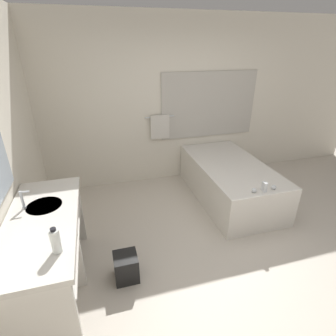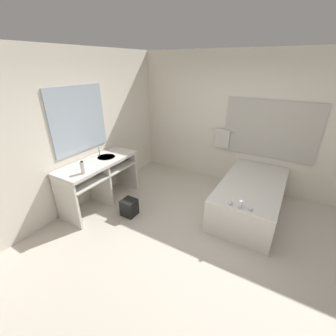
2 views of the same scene
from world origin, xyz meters
The scene contains 7 objects.
ground_plane centered at (0.00, 0.00, 0.00)m, with size 16.00×16.00×0.00m, color beige.
wall_back_with_blinds centered at (0.02, 2.23, 1.35)m, with size 7.40×0.13×2.70m.
vanity_counter centered at (-1.88, 0.12, 0.64)m, with size 0.61×1.50×0.87m.
sink_faucet centered at (-2.05, 0.33, 0.96)m, with size 0.09×0.04×0.18m.
bathtub centered at (0.59, 1.25, 0.32)m, with size 0.99×1.89×0.71m.
water_bottle_1 centered at (-1.70, -0.35, 0.97)m, with size 0.07×0.07×0.21m.
waste_bin centered at (-1.20, 0.07, 0.15)m, with size 0.24×0.24×0.30m.
Camera 1 is at (-1.32, -1.98, 2.25)m, focal length 28.00 mm.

